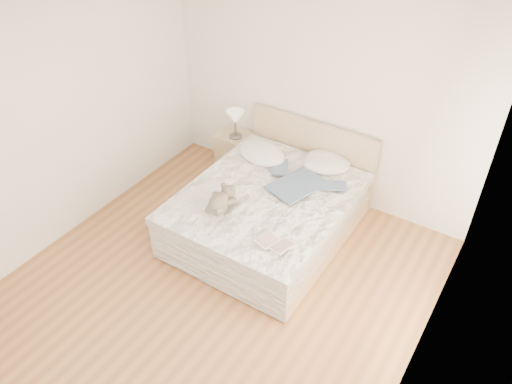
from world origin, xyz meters
TOP-DOWN VIEW (x-y plane):
  - floor at (0.00, 0.00)m, footprint 4.00×4.50m
  - ceiling at (0.00, 0.00)m, footprint 4.00×4.50m
  - wall_back at (0.00, 2.25)m, footprint 4.00×0.02m
  - wall_left at (-2.00, 0.00)m, footprint 0.02×4.50m
  - wall_right at (2.00, 0.00)m, footprint 0.02×4.50m
  - window at (1.99, 0.30)m, footprint 0.02×1.30m
  - bed at (0.00, 1.19)m, footprint 1.72×2.14m
  - nightstand at (-1.05, 2.02)m, footprint 0.48×0.43m
  - table_lamp at (-1.02, 1.98)m, footprint 0.29×0.29m
  - pillow_left at (-0.46, 1.73)m, footprint 0.73×0.58m
  - pillow_middle at (0.30, 2.00)m, footprint 0.60×0.47m
  - pillow_right at (0.32, 1.94)m, footprint 0.68×0.62m
  - blouse at (0.21, 1.40)m, footprint 0.85×0.88m
  - photo_book at (-0.42, 1.69)m, footprint 0.38×0.33m
  - childrens_book at (0.51, 0.44)m, footprint 0.38×0.30m
  - teddy_bear at (-0.27, 0.59)m, footprint 0.30×0.39m

SIDE VIEW (x-z plane):
  - floor at x=0.00m, z-range 0.00..0.00m
  - nightstand at x=-1.05m, z-range 0.00..0.56m
  - bed at x=0.00m, z-range -0.19..0.81m
  - blouse at x=0.21m, z-range 0.62..0.64m
  - photo_book at x=-0.42m, z-range 0.62..0.64m
  - childrens_book at x=0.51m, z-range 0.62..0.64m
  - pillow_left at x=-0.46m, z-range 0.54..0.74m
  - pillow_middle at x=0.30m, z-range 0.56..0.72m
  - pillow_right at x=0.32m, z-range 0.56..0.72m
  - teddy_bear at x=-0.27m, z-range 0.55..0.75m
  - table_lamp at x=-1.02m, z-range 0.64..1.02m
  - wall_back at x=0.00m, z-range 0.00..2.70m
  - wall_left at x=-2.00m, z-range 0.00..2.70m
  - wall_right at x=2.00m, z-range 0.00..2.70m
  - window at x=1.99m, z-range 0.90..2.00m
  - ceiling at x=0.00m, z-range 2.70..2.70m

